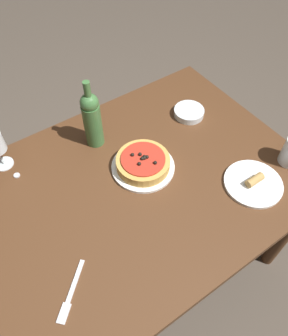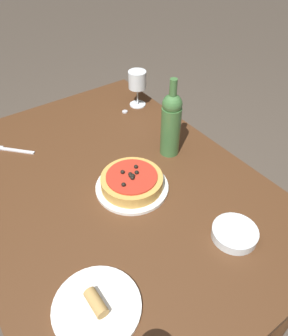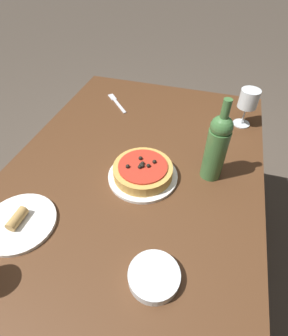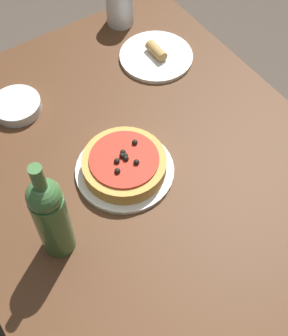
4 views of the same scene
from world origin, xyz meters
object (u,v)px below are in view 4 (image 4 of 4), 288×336
object	(u,v)px
side_bowl	(17,106)
side_plate	(156,56)
dinner_plate	(125,170)
dining_table	(153,198)
water_cup	(120,7)
pizza	(124,164)
wine_bottle	(51,216)

from	to	relation	value
side_bowl	side_plate	distance (m)	0.43
dinner_plate	side_bowl	bearing A→B (deg)	-158.61
dining_table	water_cup	bearing A→B (deg)	155.34
dining_table	side_plate	world-z (taller)	side_plate
pizza	dining_table	bearing A→B (deg)	38.12
dining_table	side_plate	xyz separation A→B (m)	(-0.35, 0.25, 0.10)
pizza	side_bowl	world-z (taller)	pizza
side_bowl	side_plate	bearing A→B (deg)	84.20
dining_table	water_cup	world-z (taller)	water_cup
side_plate	dining_table	bearing A→B (deg)	-35.62
water_cup	side_plate	size ratio (longest dim) A/B	0.53
wine_bottle	water_cup	bearing A→B (deg)	137.61
dining_table	pizza	bearing A→B (deg)	-141.88
dining_table	pizza	world-z (taller)	pizza
water_cup	side_bowl	bearing A→B (deg)	-70.18
pizza	dinner_plate	bearing A→B (deg)	-116.43
dinner_plate	wine_bottle	size ratio (longest dim) A/B	0.81
pizza	side_bowl	bearing A→B (deg)	-158.61
dining_table	pizza	size ratio (longest dim) A/B	6.13
dining_table	side_bowl	world-z (taller)	side_bowl
pizza	wine_bottle	xyz separation A→B (m)	(0.08, -0.23, 0.10)
dinner_plate	dining_table	bearing A→B (deg)	38.13
dining_table	side_bowl	size ratio (longest dim) A/B	9.52
side_bowl	side_plate	xyz separation A→B (m)	(0.04, 0.43, -0.01)
dining_table	water_cup	xyz separation A→B (m)	(-0.55, 0.25, 0.14)
side_plate	wine_bottle	bearing A→B (deg)	-54.35
dinner_plate	water_cup	bearing A→B (deg)	148.72
side_bowl	water_cup	bearing A→B (deg)	109.82
dinner_plate	side_plate	distance (m)	0.42
dining_table	wine_bottle	bearing A→B (deg)	-85.00
pizza	side_bowl	xyz separation A→B (m)	(-0.34, -0.13, -0.02)
dining_table	side_bowl	bearing A→B (deg)	-155.77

